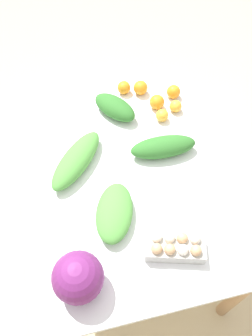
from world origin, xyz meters
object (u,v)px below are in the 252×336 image
Objects in this scene: egg_carton at (175,246)px; orange_4 at (124,88)px; greens_bunch_scallion at (114,212)px; orange_5 at (173,92)px; orange_2 at (157,102)px; greens_bunch_chard at (76,160)px; cabbage_purple at (78,277)px; greens_bunch_dandelion at (163,147)px; greens_bunch_kale at (115,107)px; orange_0 at (176,106)px; orange_3 at (162,115)px; orange_1 at (141,88)px.

orange_4 is at bearing 105.14° from egg_carton.
greens_bunch_scallion reaches higher than orange_5.
greens_bunch_scallion is at bearing -31.36° from orange_2.
greens_bunch_chard reaches higher than greens_bunch_scallion.
cabbage_purple reaches higher than greens_bunch_dandelion.
egg_carton is 0.80m from orange_2.
cabbage_purple reaches higher than greens_bunch_kale.
orange_4 is at bearing 143.14° from greens_bunch_chard.
orange_0 is 0.11m from orange_5.
orange_2 is (-0.59, 0.36, -0.00)m from greens_bunch_scallion.
greens_bunch_chard reaches higher than orange_3.
cabbage_purple is 2.88× the size of orange_3.
greens_bunch_kale is at bearing -99.45° from orange_0.
greens_bunch_dandelion is at bearing -10.92° from orange_2.
orange_0 is (-0.54, 0.45, -0.01)m from greens_bunch_scallion.
greens_bunch_dandelion reaches higher than orange_2.
egg_carton is 0.59m from greens_bunch_chard.
egg_carton reaches higher than greens_bunch_dandelion.
greens_bunch_dandelion is 4.83× the size of orange_3.
orange_1 is (-0.91, 0.10, -0.00)m from egg_carton.
greens_bunch_kale is 3.52× the size of orange_4.
orange_5 is at bearing 154.84° from greens_bunch_dandelion.
orange_3 is 0.88× the size of orange_5.
orange_4 is at bearing 150.58° from greens_bunch_kale.
greens_bunch_chard is 0.58m from orange_1.
greens_bunch_chard is 0.54m from orange_4.
orange_4 is (-0.03, -0.09, -0.00)m from orange_1.
orange_4 is at bearing -130.56° from orange_0.
cabbage_purple is at bearing -26.75° from orange_1.
greens_bunch_scallion is 0.61m from orange_3.
greens_bunch_dandelion is at bearing 10.65° from orange_4.
greens_bunch_dandelion is (-0.53, 0.48, -0.05)m from cabbage_purple.
orange_5 is at bearing 98.59° from greens_bunch_kale.
egg_carton reaches higher than greens_bunch_chard.
orange_4 is at bearing -106.28° from orange_1.
greens_bunch_kale is 3.89× the size of orange_3.
greens_bunch_scallion is (0.30, 0.11, -0.00)m from greens_bunch_chard.
greens_bunch_kale is at bearing -91.56° from orange_2.
greens_bunch_kale is 3.92× the size of orange_0.
egg_carton is 0.80× the size of greens_bunch_dandelion.
greens_bunch_scallion is 0.70m from orange_0.
orange_2 is at bearing 88.44° from greens_bunch_kale.
cabbage_purple is 2.90× the size of orange_0.
orange_5 reaches higher than orange_4.
orange_5 is (-0.15, 0.11, 0.00)m from orange_3.
orange_3 is at bearing 164.17° from greens_bunch_dandelion.
greens_bunch_scallion is at bearing -12.34° from greens_bunch_kale.
greens_bunch_chard is at bearing -45.33° from orange_1.
greens_bunch_chard is (-0.50, -0.31, 0.00)m from egg_carton.
greens_bunch_dandelion is at bearing 87.09° from greens_bunch_chard.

